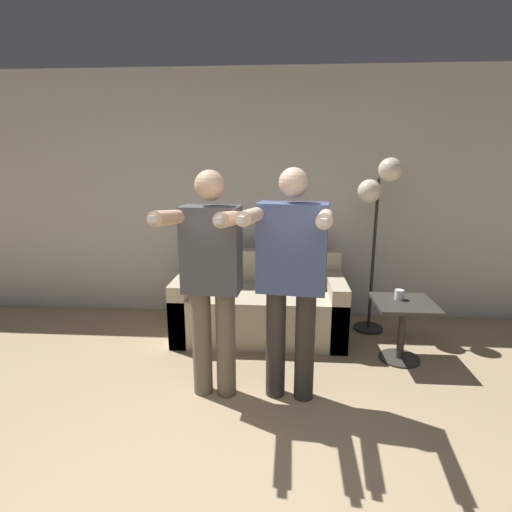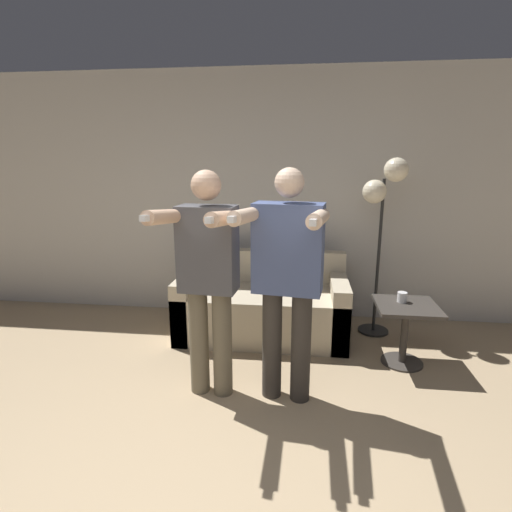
{
  "view_description": "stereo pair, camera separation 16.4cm",
  "coord_description": "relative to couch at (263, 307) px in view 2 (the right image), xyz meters",
  "views": [
    {
      "loc": [
        0.35,
        -1.28,
        1.69
      ],
      "look_at": [
        0.14,
        1.87,
        0.93
      ],
      "focal_mm": 28.0,
      "sensor_mm": 36.0,
      "label": 1
    },
    {
      "loc": [
        0.52,
        -1.26,
        1.69
      ],
      "look_at": [
        0.14,
        1.87,
        0.93
      ],
      "focal_mm": 28.0,
      "sensor_mm": 36.0,
      "label": 2
    }
  ],
  "objects": [
    {
      "name": "person_right",
      "position": [
        0.28,
        -1.09,
        0.68
      ],
      "size": [
        0.59,
        0.73,
        1.65
      ],
      "rotation": [
        0.0,
        0.0,
        -0.13
      ],
      "color": "#38332D",
      "rests_on": "ground_plane"
    },
    {
      "name": "person_left",
      "position": [
        -0.27,
        -1.09,
        0.66
      ],
      "size": [
        0.5,
        0.7,
        1.63
      ],
      "rotation": [
        0.0,
        0.0,
        -0.08
      ],
      "color": "#6B604C",
      "rests_on": "ground_plane"
    },
    {
      "name": "floor_lamp",
      "position": [
        1.11,
        0.18,
        1.08
      ],
      "size": [
        0.4,
        0.3,
        1.71
      ],
      "color": "black",
      "rests_on": "ground_plane"
    },
    {
      "name": "wall_back",
      "position": [
        -0.14,
        0.59,
        1.02
      ],
      "size": [
        10.0,
        0.05,
        2.6
      ],
      "color": "beige",
      "rests_on": "ground_plane"
    },
    {
      "name": "couch",
      "position": [
        0.0,
        0.0,
        0.0
      ],
      "size": [
        1.61,
        0.8,
        0.79
      ],
      "color": "beige",
      "rests_on": "ground_plane"
    },
    {
      "name": "cat",
      "position": [
        0.25,
        0.3,
        0.58
      ],
      "size": [
        0.44,
        0.12,
        0.16
      ],
      "color": "silver",
      "rests_on": "couch"
    },
    {
      "name": "side_table",
      "position": [
        1.24,
        -0.45,
        0.1
      ],
      "size": [
        0.49,
        0.49,
        0.53
      ],
      "color": "#38332D",
      "rests_on": "ground_plane"
    },
    {
      "name": "cup",
      "position": [
        1.22,
        -0.39,
        0.29
      ],
      "size": [
        0.08,
        0.08,
        0.08
      ],
      "color": "white",
      "rests_on": "side_table"
    }
  ]
}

